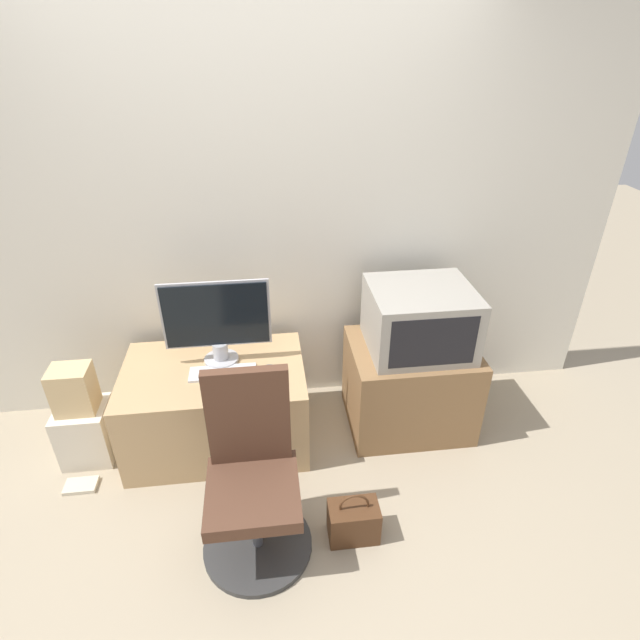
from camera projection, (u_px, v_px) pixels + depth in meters
ground_plane at (278, 560)px, 2.40m from camera, size 12.00×12.00×0.00m
wall_back at (257, 211)px, 2.88m from camera, size 4.40×0.05×2.60m
desk at (217, 405)px, 2.98m from camera, size 1.04×0.68×0.53m
side_stand at (409, 385)px, 3.12m from camera, size 0.74×0.59×0.57m
main_monitor at (217, 321)px, 2.79m from camera, size 0.60×0.20×0.51m
keyboard at (223, 373)px, 2.81m from camera, size 0.37×0.14×0.01m
mouse at (269, 367)px, 2.84m from camera, size 0.07×0.04×0.03m
crt_tv at (420, 319)px, 2.88m from camera, size 0.59×0.52×0.38m
office_chair at (253, 485)px, 2.32m from camera, size 0.53×0.53×0.94m
cardboard_box_lower at (87, 432)px, 2.90m from camera, size 0.28×0.27×0.36m
cardboard_box_upper at (73, 389)px, 2.74m from camera, size 0.21×0.17×0.27m
handbag at (353, 521)px, 2.46m from camera, size 0.25×0.15×0.29m
book at (81, 486)px, 2.77m from camera, size 0.17×0.11×0.02m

